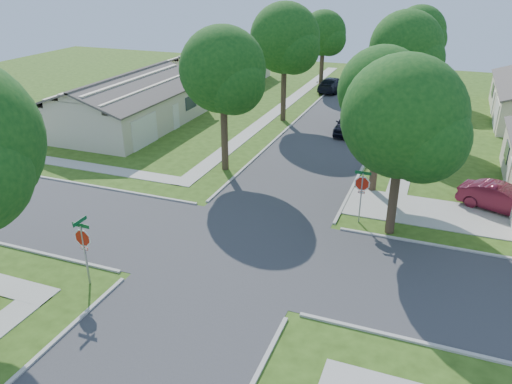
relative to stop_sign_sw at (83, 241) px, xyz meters
The scene contains 19 objects.
ground 6.95m from the stop_sign_sw, 45.00° to the left, with size 100.00×100.00×0.00m, color #2E4914.
road_ns 6.95m from the stop_sign_sw, 45.00° to the left, with size 7.00×100.00×0.02m, color #333335.
sidewalk_ne 32.61m from the stop_sign_sw, 70.62° to the left, with size 1.20×40.00×0.04m, color #9E9B91.
sidewalk_nw 30.80m from the stop_sign_sw, 92.61° to the left, with size 1.20×40.00×0.04m, color #9E9B91.
driveway 17.38m from the stop_sign_sw, 43.12° to the left, with size 8.80×3.60×0.05m, color #9E9B91.
stop_sign_sw is the anchor object (origin of this frame).
stop_sign_ne 13.29m from the stop_sign_sw, 45.00° to the left, with size 1.05×0.80×2.98m.
tree_e_near 17.04m from the stop_sign_sw, 55.41° to the left, with size 4.97×4.80×8.28m.
tree_e_mid 27.71m from the stop_sign_sw, 69.80° to the left, with size 5.59×5.40×9.21m.
tree_e_far 40.04m from the stop_sign_sw, 76.27° to the left, with size 5.17×5.00×8.72m.
tree_w_near 14.30m from the stop_sign_sw, 89.77° to the left, with size 5.38×5.20×8.97m.
tree_w_mid 26.09m from the stop_sign_sw, 89.87° to the left, with size 5.80×5.60×9.56m.
tree_w_far 38.86m from the stop_sign_sw, 89.93° to the left, with size 4.76×4.60×8.04m.
tree_ne_corner 14.64m from the stop_sign_sw, 38.84° to the left, with size 5.80×5.60×8.66m.
house_nw_near 22.71m from the stop_sign_sw, 119.83° to the left, with size 8.42×13.60×4.23m.
house_nw_far 38.40m from the stop_sign_sw, 107.10° to the left, with size 8.42×13.60×4.23m.
car_driveway 21.07m from the stop_sign_sw, 39.60° to the left, with size 1.51×4.33×1.43m, color #53111F.
car_curb_east 24.88m from the stop_sign_sw, 76.27° to the left, with size 1.83×4.55×1.55m, color black.
car_curb_west 37.82m from the stop_sign_sw, 87.73° to the left, with size 2.03×4.99×1.45m, color black.
Camera 1 is at (7.86, -18.33, 11.96)m, focal length 35.00 mm.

